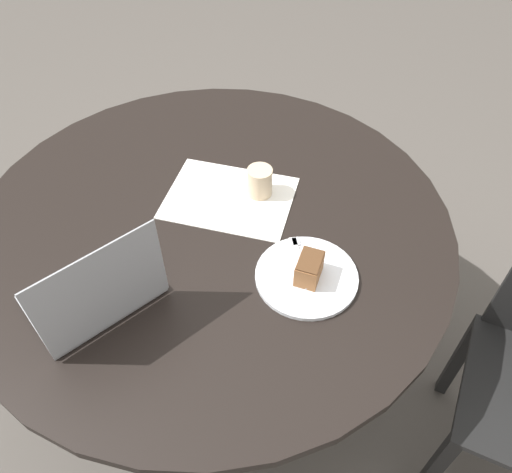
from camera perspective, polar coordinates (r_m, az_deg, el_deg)
ground_plane at (r=1.99m, az=-3.76°, el=-12.62°), size 12.00×12.00×0.00m
dining_table at (r=1.47m, az=-4.96°, el=-0.33°), size 1.35×1.35×0.72m
paper_document at (r=1.46m, az=-3.10°, el=4.46°), size 0.42×0.36×0.00m
plate at (r=1.27m, az=5.79°, el=-4.55°), size 0.26×0.26×0.01m
cake_slice at (r=1.23m, az=6.10°, el=-3.64°), size 0.07×0.09×0.07m
fork at (r=1.29m, az=4.92°, el=-2.33°), size 0.12×0.14×0.00m
coffee_glass at (r=1.45m, az=0.43°, el=6.25°), size 0.07×0.07×0.09m
laptop at (r=1.24m, az=-17.92°, el=-6.08°), size 0.30×0.35×0.26m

